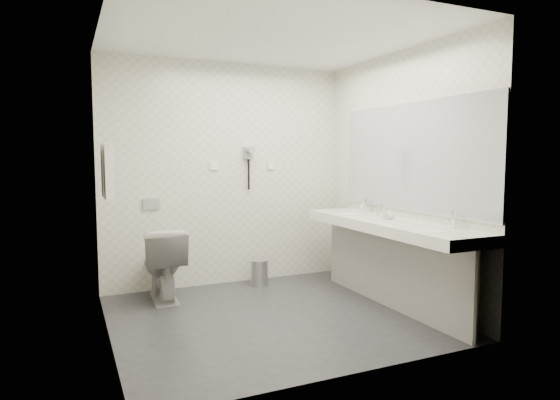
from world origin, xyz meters
name	(u,v)px	position (x,y,z in m)	size (l,w,h in m)	color
floor	(272,316)	(0.00, 0.00, 0.00)	(2.80, 2.80, 0.00)	#2A2A2F
ceiling	(271,36)	(0.00, 0.00, 2.50)	(2.80, 2.80, 0.00)	white
wall_back	(227,175)	(0.00, 1.30, 1.25)	(2.80, 2.80, 0.00)	silver
wall_front	(351,188)	(0.00, -1.30, 1.25)	(2.80, 2.80, 0.00)	silver
wall_left	(105,183)	(-1.40, 0.00, 1.25)	(2.60, 2.60, 0.00)	silver
wall_right	(399,177)	(1.40, 0.00, 1.25)	(2.60, 2.60, 0.00)	silver
vanity_counter	(388,225)	(1.12, -0.20, 0.80)	(0.55, 2.20, 0.10)	white
vanity_panel	(389,269)	(1.15, -0.20, 0.38)	(0.03, 2.15, 0.75)	gray
vanity_post_near	(475,297)	(1.18, -1.24, 0.38)	(0.06, 0.06, 0.75)	silver
vanity_post_far	(336,249)	(1.18, 0.84, 0.38)	(0.06, 0.06, 0.75)	silver
mirror	(411,157)	(1.39, -0.20, 1.45)	(0.02, 2.20, 1.05)	#B2BCC6
basin_near	(436,231)	(1.12, -0.85, 0.83)	(0.40, 0.31, 0.05)	white
basin_far	(351,214)	(1.12, 0.45, 0.83)	(0.40, 0.31, 0.05)	white
faucet_near	(454,219)	(1.32, -0.85, 0.92)	(0.04, 0.04, 0.15)	silver
faucet_far	(366,205)	(1.32, 0.45, 0.92)	(0.04, 0.04, 0.15)	silver
soap_bottle_a	(383,214)	(1.12, -0.13, 0.90)	(0.05, 0.05, 0.10)	silver
soap_bottle_b	(391,214)	(1.20, -0.15, 0.90)	(0.08, 0.08, 0.10)	silver
glass_left	(380,210)	(1.27, 0.13, 0.91)	(0.07, 0.07, 0.12)	silver
toilet	(163,264)	(-0.81, 0.93, 0.37)	(0.42, 0.73, 0.74)	white
flush_plate	(151,204)	(-0.85, 1.29, 0.95)	(0.18, 0.02, 0.12)	#B2B5BA
pedal_bin	(259,273)	(0.29, 1.03, 0.14)	(0.20, 0.20, 0.27)	#B2B5BA
bin_lid	(259,261)	(0.29, 1.03, 0.28)	(0.20, 0.20, 0.01)	#B2B5BA
towel_rail	(105,146)	(-1.35, 0.55, 1.55)	(0.02, 0.02, 0.62)	silver
towel_near	(108,171)	(-1.34, 0.41, 1.33)	(0.07, 0.24, 0.48)	white
towel_far	(106,170)	(-1.34, 0.69, 1.33)	(0.07, 0.24, 0.48)	white
dryer_cradle	(248,153)	(0.25, 1.27, 1.50)	(0.10, 0.04, 0.14)	gray
dryer_barrel	(250,150)	(0.25, 1.20, 1.53)	(0.08, 0.08, 0.14)	gray
dryer_cord	(249,174)	(0.25, 1.26, 1.25)	(0.02, 0.02, 0.35)	black
switch_plate_a	(214,166)	(-0.15, 1.29, 1.35)	(0.09, 0.02, 0.09)	white
switch_plate_b	(272,166)	(0.55, 1.29, 1.35)	(0.09, 0.02, 0.09)	white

